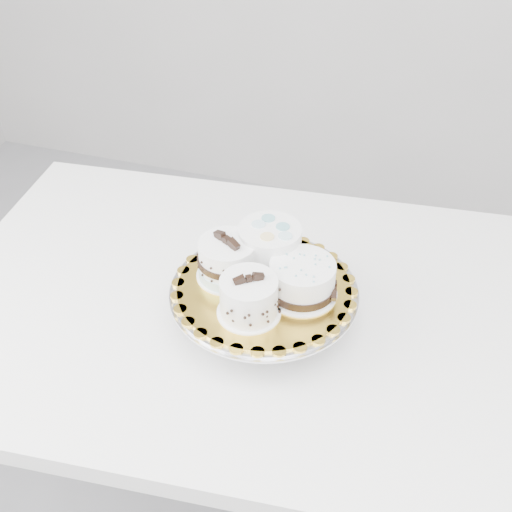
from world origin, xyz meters
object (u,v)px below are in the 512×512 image
(cake_banded, at_px, (227,261))
(cake_dots, at_px, (270,247))
(cake_stand, at_px, (264,300))
(cake_ribbon, at_px, (303,280))
(cake_board, at_px, (264,287))
(cake_swirl, at_px, (249,298))
(table, at_px, (250,332))

(cake_banded, bearing_deg, cake_dots, 69.04)
(cake_dots, bearing_deg, cake_stand, -104.67)
(cake_dots, height_order, cake_ribbon, cake_dots)
(cake_stand, distance_m, cake_board, 0.03)
(cake_swirl, height_order, cake_ribbon, cake_swirl)
(table, relative_size, cake_swirl, 9.57)
(cake_stand, relative_size, cake_board, 1.09)
(cake_stand, xyz_separation_m, cake_swirl, (-0.01, -0.07, 0.07))
(cake_swirl, xyz_separation_m, cake_dots, (-0.00, 0.13, 0.01))
(cake_board, relative_size, cake_dots, 2.08)
(cake_banded, relative_size, cake_ribbon, 1.02)
(cake_dots, xyz_separation_m, cake_ribbon, (0.07, -0.06, -0.01))
(table, height_order, cake_swirl, cake_swirl)
(cake_swirl, bearing_deg, cake_stand, 51.74)
(cake_swirl, distance_m, cake_ribbon, 0.10)
(table, bearing_deg, cake_ribbon, -28.60)
(table, xyz_separation_m, cake_dots, (0.03, 0.01, 0.21))
(cake_banded, bearing_deg, cake_ribbon, 27.09)
(cake_board, bearing_deg, cake_ribbon, 2.25)
(cake_board, relative_size, cake_ribbon, 2.27)
(cake_stand, relative_size, cake_ribbon, 2.48)
(cake_board, bearing_deg, cake_swirl, -94.29)
(table, relative_size, cake_banded, 9.26)
(cake_stand, xyz_separation_m, cake_board, (0.00, 0.00, 0.03))
(table, distance_m, cake_banded, 0.21)
(cake_stand, bearing_deg, cake_board, 90.00)
(cake_board, relative_size, cake_swirl, 2.30)
(cake_stand, distance_m, cake_ribbon, 0.09)
(cake_ribbon, bearing_deg, cake_swirl, -146.18)
(cake_dots, relative_size, cake_ribbon, 1.09)
(cake_ribbon, bearing_deg, cake_board, 170.99)
(cake_stand, distance_m, cake_dots, 0.09)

